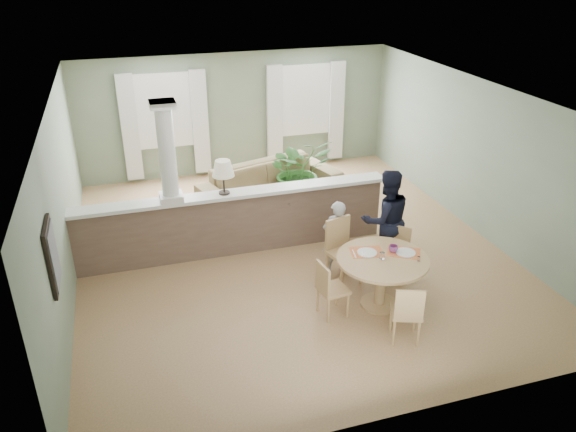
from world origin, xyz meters
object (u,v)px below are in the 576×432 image
object	(u,v)px
houseplant	(299,170)
chair_near	(407,311)
child_person	(336,237)
chair_side	(329,287)
sofa	(271,186)
chair_far_boy	(342,248)
man_person	(386,220)
dining_table	(382,268)
chair_far_man	(396,251)

from	to	relation	value
houseplant	chair_near	size ratio (longest dim) A/B	1.60
child_person	chair_side	bearing A→B (deg)	68.78
sofa	houseplant	distance (m)	0.64
chair_far_boy	chair_near	bearing A→B (deg)	-96.77
child_person	man_person	size ratio (longest dim) A/B	0.73
houseplant	man_person	distance (m)	2.87
child_person	man_person	distance (m)	0.83
chair_side	child_person	xyz separation A→B (m)	(0.53, 1.09, 0.15)
dining_table	sofa	bearing A→B (deg)	98.57
sofa	dining_table	bearing A→B (deg)	-98.16
dining_table	chair_far_boy	bearing A→B (deg)	109.01
sofa	man_person	size ratio (longest dim) A/B	1.70
chair_near	child_person	distance (m)	1.96
chair_far_man	chair_near	xyz separation A→B (m)	(-0.61, -1.49, 0.01)
chair_far_boy	child_person	size ratio (longest dim) A/B	0.83
chair_far_boy	child_person	bearing A→B (deg)	74.57
houseplant	chair_near	distance (m)	4.68
houseplant	child_person	world-z (taller)	houseplant
dining_table	chair_side	world-z (taller)	dining_table
sofa	child_person	world-z (taller)	child_person
sofa	dining_table	world-z (taller)	dining_table
dining_table	chair_far_man	xyz separation A→B (m)	(0.55, 0.62, -0.16)
sofa	chair_far_boy	xyz separation A→B (m)	(0.30, -3.03, 0.15)
dining_table	chair_side	size ratio (longest dim) A/B	1.54
dining_table	chair_far_boy	xyz separation A→B (m)	(-0.28, 0.82, -0.07)
houseplant	man_person	bearing A→B (deg)	-79.51
chair_far_man	sofa	bearing A→B (deg)	149.11
dining_table	chair_side	bearing A→B (deg)	-178.60
chair_far_boy	chair_near	size ratio (longest dim) A/B	1.17
child_person	man_person	xyz separation A→B (m)	(0.80, -0.08, 0.23)
chair_near	houseplant	bearing A→B (deg)	-70.71
chair_far_boy	man_person	xyz separation A→B (m)	(0.80, 0.17, 0.28)
dining_table	chair_near	distance (m)	0.88
chair_far_man	dining_table	bearing A→B (deg)	-91.91
child_person	dining_table	bearing A→B (deg)	109.24
dining_table	houseplant	bearing A→B (deg)	90.04
dining_table	chair_near	world-z (taller)	dining_table
chair_far_boy	chair_near	world-z (taller)	chair_far_boy
chair_side	child_person	bearing A→B (deg)	-34.05
chair_far_man	chair_side	size ratio (longest dim) A/B	1.01
houseplant	man_person	size ratio (longest dim) A/B	0.83
man_person	sofa	bearing A→B (deg)	-67.83
chair_far_man	chair_side	distance (m)	1.51
houseplant	dining_table	distance (m)	3.81
houseplant	dining_table	size ratio (longest dim) A/B	1.07
chair_far_man	chair_side	bearing A→B (deg)	-115.01
chair_near	chair_side	distance (m)	1.14
dining_table	chair_far_boy	size ratio (longest dim) A/B	1.28
sofa	chair_side	distance (m)	3.87
chair_side	child_person	distance (m)	1.22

